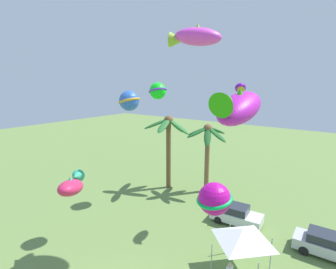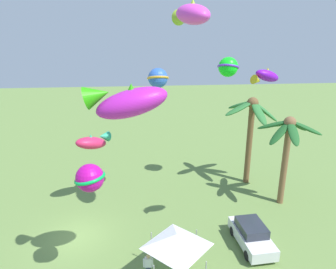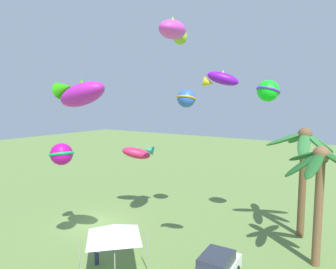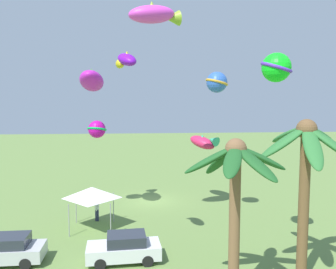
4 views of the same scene
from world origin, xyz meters
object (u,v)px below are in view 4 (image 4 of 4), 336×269
(kite_fish_1, at_px, (204,142))
(kite_fish_2, at_px, (92,80))
(parked_car_0, at_px, (6,250))
(festival_tent, at_px, (92,193))
(kite_fish_5, at_px, (126,60))
(kite_ball_0, at_px, (97,129))
(kite_fish_3, at_px, (155,15))
(kite_ball_6, at_px, (276,68))
(palm_tree_0, at_px, (236,178))
(palm_tree_1, at_px, (306,159))
(parked_car_1, at_px, (124,248))
(spectator_0, at_px, (97,210))
(kite_ball_4, at_px, (217,82))

(kite_fish_1, bearing_deg, kite_fish_2, 18.78)
(parked_car_0, relative_size, festival_tent, 1.37)
(kite_fish_5, bearing_deg, kite_ball_0, -74.21)
(kite_ball_0, bearing_deg, kite_fish_2, 88.54)
(parked_car_0, distance_m, kite_fish_5, 11.77)
(parked_car_0, height_order, kite_fish_3, kite_fish_3)
(parked_car_0, xyz_separation_m, kite_fish_1, (-12.32, -10.00, 4.40))
(parked_car_0, bearing_deg, kite_ball_6, 178.18)
(festival_tent, xyz_separation_m, kite_fish_1, (-8.45, -5.22, 2.68))
(festival_tent, distance_m, kite_fish_3, 12.11)
(palm_tree_0, xyz_separation_m, festival_tent, (7.16, -9.16, -2.94))
(kite_ball_0, bearing_deg, palm_tree_1, 132.72)
(palm_tree_0, distance_m, palm_tree_1, 4.03)
(kite_ball_6, bearing_deg, kite_ball_0, -42.23)
(kite_ball_0, xyz_separation_m, kite_fish_2, (0.05, 1.88, 3.64))
(kite_ball_6, bearing_deg, palm_tree_0, 51.41)
(palm_tree_1, distance_m, festival_tent, 13.75)
(kite_fish_3, bearing_deg, palm_tree_1, 135.96)
(palm_tree_1, relative_size, kite_fish_2, 2.03)
(festival_tent, xyz_separation_m, kite_ball_0, (0.08, -4.19, 3.87))
(parked_car_1, relative_size, kite_ball_0, 2.07)
(spectator_0, distance_m, kite_ball_6, 15.47)
(festival_tent, xyz_separation_m, kite_fish_5, (-2.52, 5.03, 8.16))
(kite_fish_2, xyz_separation_m, kite_fish_3, (-4.29, 3.49, 3.79))
(parked_car_0, relative_size, parked_car_1, 0.98)
(palm_tree_0, bearing_deg, kite_fish_3, -69.37)
(kite_ball_0, height_order, kite_fish_5, kite_fish_5)
(kite_fish_2, bearing_deg, kite_ball_0, -91.46)
(kite_fish_1, distance_m, kite_fish_5, 13.05)
(palm_tree_1, bearing_deg, kite_ball_0, -47.28)
(palm_tree_0, relative_size, parked_car_0, 1.80)
(kite_fish_1, xyz_separation_m, kite_fish_5, (5.93, 10.26, 5.48))
(kite_ball_0, bearing_deg, spectator_0, 94.15)
(palm_tree_1, height_order, kite_fish_1, palm_tree_1)
(palm_tree_1, xyz_separation_m, kite_fish_2, (11.01, -9.99, 4.10))
(parked_car_1, distance_m, kite_fish_3, 13.71)
(palm_tree_0, distance_m, spectator_0, 13.61)
(parked_car_0, relative_size, kite_fish_2, 1.03)
(palm_tree_0, bearing_deg, kite_ball_0, -61.50)
(kite_fish_5, bearing_deg, parked_car_0, -2.24)
(spectator_0, distance_m, kite_fish_3, 13.85)
(festival_tent, bearing_deg, parked_car_0, 50.99)
(palm_tree_0, xyz_separation_m, kite_ball_0, (7.24, -13.34, 0.94))
(parked_car_1, height_order, kite_fish_5, kite_fish_5)
(kite_ball_4, bearing_deg, palm_tree_1, 107.13)
(kite_fish_2, bearing_deg, spectator_0, 107.40)
(kite_ball_4, bearing_deg, kite_ball_0, -24.25)
(parked_car_1, relative_size, kite_ball_6, 1.81)
(palm_tree_1, xyz_separation_m, kite_fish_5, (8.36, -2.66, 4.75))
(spectator_0, distance_m, kite_fish_1, 10.10)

